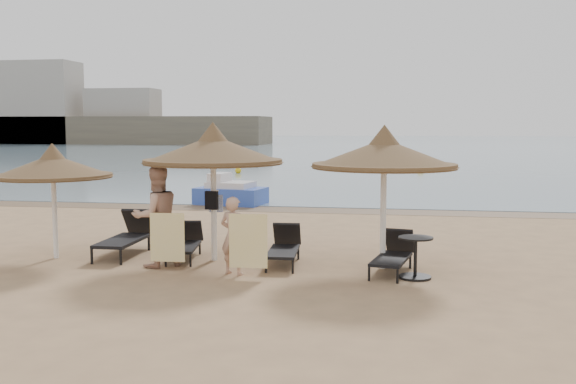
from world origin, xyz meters
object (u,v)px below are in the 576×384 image
object	(u,v)px
lounger_near_left	(186,242)
person_left	(156,208)
palapa_left	(53,167)
lounger_far_left	(128,235)
lounger_far_right	(394,254)
palapa_center	(213,150)
palapa_right	(384,154)
pedal_boat	(230,193)
person_right	(233,229)
side_table	(415,259)
lounger_near_right	(284,246)

from	to	relation	value
lounger_near_left	person_left	bearing A→B (deg)	-115.91
palapa_left	lounger_far_left	distance (m)	2.17
lounger_far_left	lounger_far_right	size ratio (longest dim) A/B	1.16
palapa_center	lounger_far_right	distance (m)	4.28
palapa_right	person_left	world-z (taller)	palapa_right
palapa_left	pedal_boat	xyz separation A→B (m)	(1.34, 9.76, -1.56)
lounger_far_left	palapa_right	bearing A→B (deg)	-6.08
person_left	pedal_boat	bearing A→B (deg)	-124.88
palapa_right	lounger_far_left	bearing A→B (deg)	174.68
person_left	person_right	bearing A→B (deg)	124.96
palapa_left	lounger_far_left	xyz separation A→B (m)	(1.35, 0.69, -1.56)
person_right	pedal_boat	distance (m)	10.99
side_table	person_right	size ratio (longest dim) A/B	0.45
person_left	pedal_boat	size ratio (longest dim) A/B	0.91
lounger_near_right	person_left	distance (m)	2.74
pedal_boat	lounger_near_left	bearing A→B (deg)	-71.22
person_right	lounger_far_left	bearing A→B (deg)	-10.67
side_table	person_left	bearing A→B (deg)	178.33
side_table	lounger_far_right	bearing A→B (deg)	128.72
palapa_center	lounger_near_right	size ratio (longest dim) A/B	1.66
side_table	lounger_near_left	bearing A→B (deg)	167.44
lounger_near_right	person_left	world-z (taller)	person_left
palapa_left	side_table	size ratio (longest dim) A/B	3.20
palapa_left	lounger_far_right	distance (m)	7.40
lounger_near_right	person_left	bearing A→B (deg)	-166.92
lounger_near_right	side_table	bearing A→B (deg)	-22.66
person_left	pedal_boat	distance (m)	10.28
side_table	lounger_far_left	bearing A→B (deg)	168.51
lounger_far_right	pedal_boat	xyz separation A→B (m)	(-5.88, 9.84, 0.07)
side_table	pedal_boat	distance (m)	12.10
side_table	pedal_boat	bearing A→B (deg)	121.28
palapa_right	person_left	xyz separation A→B (m)	(-4.53, -0.60, -1.10)
palapa_right	lounger_near_left	bearing A→B (deg)	175.49
pedal_boat	palapa_right	bearing A→B (deg)	-49.41
lounger_far_left	person_left	xyz separation A→B (m)	(1.12, -1.12, 0.77)
lounger_far_left	lounger_near_left	world-z (taller)	lounger_far_left
lounger_far_left	lounger_near_left	distance (m)	1.42
lounger_near_right	pedal_boat	world-z (taller)	pedal_boat
palapa_right	pedal_boat	world-z (taller)	palapa_right
person_left	person_right	world-z (taller)	person_left
palapa_left	pedal_boat	world-z (taller)	palapa_left
lounger_far_left	pedal_boat	bearing A→B (deg)	89.32
palapa_center	palapa_right	distance (m)	3.55
lounger_far_left	side_table	bearing A→B (deg)	-12.24
side_table	person_right	distance (m)	3.50
palapa_center	person_left	world-z (taller)	palapa_center
palapa_right	side_table	distance (m)	2.16
lounger_far_left	person_right	xyz separation A→B (m)	(2.82, -1.54, 0.46)
lounger_far_left	pedal_boat	xyz separation A→B (m)	(-0.01, 9.07, -0.00)
palapa_right	palapa_center	bearing A→B (deg)	177.15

